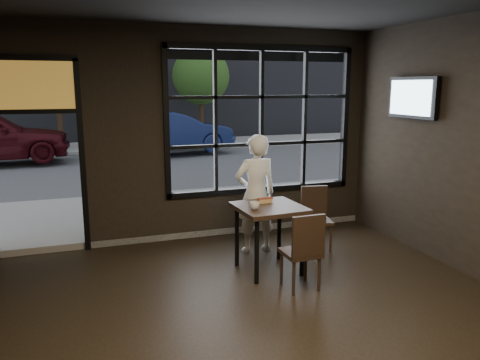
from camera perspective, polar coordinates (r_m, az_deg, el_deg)
name	(u,v)px	position (r m, az deg, el deg)	size (l,w,h in m)	color
window_frame	(261,121)	(7.39, 2.61, 7.24)	(3.06, 0.12, 2.28)	black
stained_transom	(29,85)	(6.89, -24.31, 10.54)	(1.20, 0.06, 0.70)	orange
street_asphalt	(108,128)	(27.50, -15.82, 6.08)	(60.00, 41.00, 0.04)	#545456
cafe_table	(269,238)	(6.00, 3.53, -7.11)	(0.80, 0.80, 0.87)	black
chair_near	(300,250)	(5.53, 7.38, -8.47)	(0.40, 0.40, 0.93)	black
chair_window	(317,219)	(6.85, 9.38, -4.71)	(0.39, 0.39, 0.90)	black
man	(256,194)	(6.58, 1.91, -1.72)	(0.62, 0.40, 1.69)	white
hotdog	(265,201)	(6.01, 3.05, -2.52)	(0.20, 0.08, 0.06)	tan
cup	(254,206)	(5.68, 1.77, -3.15)	(0.12, 0.12, 0.10)	silver
tv	(413,98)	(7.05, 20.33, 9.40)	(0.11, 0.98, 0.57)	black
navy_car	(171,132)	(16.03, -8.43, 5.78)	(1.47, 4.22, 1.39)	#111C43
tree_left	(57,77)	(17.96, -21.46, 11.63)	(2.20, 2.20, 3.76)	#332114
tree_right	(201,76)	(18.93, -4.80, 12.50)	(2.25, 2.25, 3.84)	#332114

